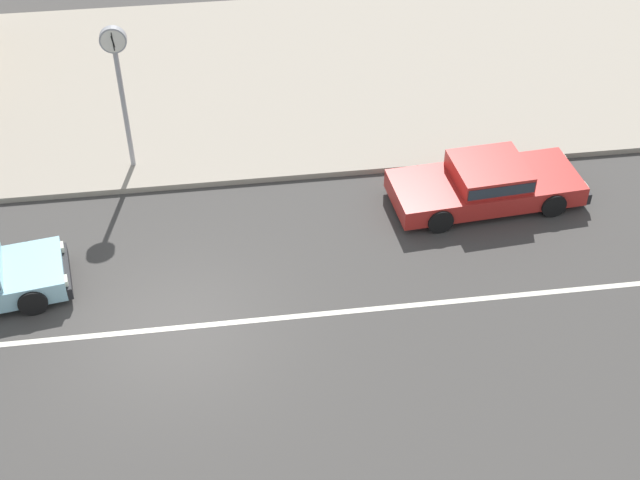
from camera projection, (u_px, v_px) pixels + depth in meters
ground_plane at (178, 328)px, 17.99m from camera, size 160.00×160.00×0.00m
lane_centre_stripe at (178, 328)px, 17.99m from camera, size 50.40×0.14×0.01m
kerb_strip at (173, 83)px, 25.29m from camera, size 68.00×10.00×0.15m
sedan_red_1 at (487, 183)px, 20.87m from camera, size 4.66×2.15×1.06m
street_clock at (117, 67)px, 20.36m from camera, size 0.61×0.22×3.71m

